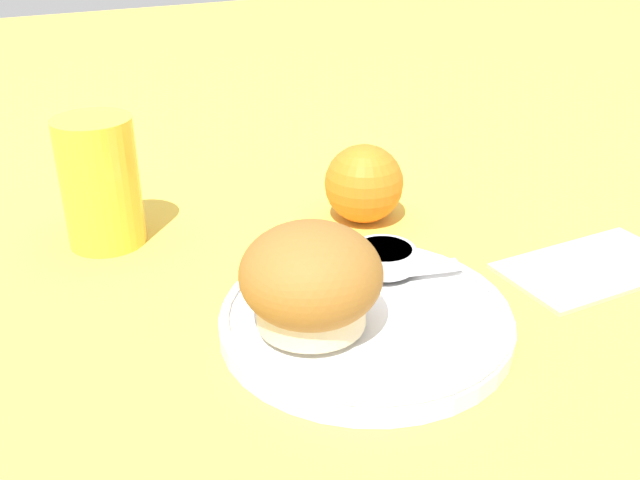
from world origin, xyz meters
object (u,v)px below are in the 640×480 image
(butter_knife, at_px, (354,276))
(orange_fruit, at_px, (364,184))
(juice_glass, at_px, (100,182))
(muffin, at_px, (311,280))

(butter_knife, xyz_separation_m, orange_fruit, (0.08, 0.13, 0.02))
(orange_fruit, height_order, juice_glass, juice_glass)
(muffin, height_order, juice_glass, juice_glass)
(muffin, xyz_separation_m, juice_glass, (-0.09, 0.23, 0.00))
(butter_knife, height_order, orange_fruit, orange_fruit)
(muffin, xyz_separation_m, butter_knife, (0.06, 0.04, -0.03))
(orange_fruit, bearing_deg, butter_knife, -122.79)
(juice_glass, bearing_deg, orange_fruit, -15.74)
(muffin, bearing_deg, butter_knife, 34.76)
(butter_knife, height_order, juice_glass, juice_glass)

